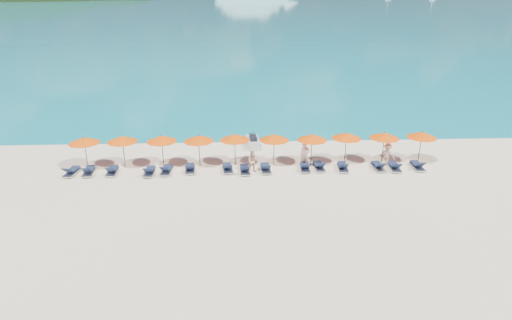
{
  "coord_description": "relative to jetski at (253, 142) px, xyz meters",
  "views": [
    {
      "loc": [
        -1.14,
        -22.74,
        11.45
      ],
      "look_at": [
        0.0,
        3.0,
        1.2
      ],
      "focal_mm": 30.0,
      "sensor_mm": 36.0,
      "label": 1
    }
  ],
  "objects": [
    {
      "name": "lounger_0",
      "position": [
        -12.29,
        -5.08,
        -0.13
      ],
      "size": [
        0.79,
        1.75,
        0.66
      ],
      "rotation": [
        0.0,
        0.0,
        -0.1
      ],
      "color": "silver",
      "rests_on": "ground"
    },
    {
      "name": "lounger_1",
      "position": [
        -11.17,
        -5.06,
        -0.13
      ],
      "size": [
        0.78,
        1.75,
        0.66
      ],
      "rotation": [
        0.0,
        0.0,
        0.1
      ],
      "color": "silver",
      "rests_on": "ground"
    },
    {
      "name": "lounger_6",
      "position": [
        -1.91,
        -4.94,
        -0.13
      ],
      "size": [
        0.79,
        1.75,
        0.66
      ],
      "rotation": [
        0.0,
        0.0,
        0.1
      ],
      "color": "silver",
      "rests_on": "ground"
    },
    {
      "name": "umbrella_8",
      "position": [
        9.08,
        -3.81,
        1.66
      ],
      "size": [
        2.1,
        2.1,
        2.28
      ],
      "color": "black",
      "rests_on": "ground"
    },
    {
      "name": "lounger_13",
      "position": [
        9.52,
        -5.22,
        -0.13
      ],
      "size": [
        0.74,
        1.74,
        0.66
      ],
      "rotation": [
        0.0,
        0.0,
        -0.07
      ],
      "color": "silver",
      "rests_on": "ground"
    },
    {
      "name": "lounger_8",
      "position": [
        0.68,
        -5.08,
        -0.13
      ],
      "size": [
        0.68,
        1.72,
        0.66
      ],
      "rotation": [
        0.0,
        0.0,
        0.03
      ],
      "color": "silver",
      "rests_on": "ground"
    },
    {
      "name": "umbrella_3",
      "position": [
        -3.87,
        -3.89,
        1.66
      ],
      "size": [
        2.1,
        2.1,
        2.28
      ],
      "color": "black",
      "rests_on": "ground"
    },
    {
      "name": "umbrella_7",
      "position": [
        6.42,
        -3.73,
        1.66
      ],
      "size": [
        2.1,
        2.1,
        2.28
      ],
      "color": "black",
      "rests_on": "ground"
    },
    {
      "name": "beachgoer_a",
      "position": [
        3.4,
        -4.46,
        0.54
      ],
      "size": [
        0.69,
        0.49,
        1.8
      ],
      "primitive_type": "imported",
      "rotation": [
        0.0,
        0.0,
        0.09
      ],
      "color": "tan",
      "rests_on": "ground"
    },
    {
      "name": "lounger_11",
      "position": [
        5.97,
        -5.08,
        -0.13
      ],
      "size": [
        0.77,
        1.75,
        0.66
      ],
      "rotation": [
        0.0,
        0.0,
        -0.09
      ],
      "color": "silver",
      "rests_on": "ground"
    },
    {
      "name": "lounger_4",
      "position": [
        -6.01,
        -5.09,
        -0.13
      ],
      "size": [
        0.71,
        1.73,
        0.66
      ],
      "rotation": [
        0.0,
        0.0,
        -0.05
      ],
      "color": "silver",
      "rests_on": "ground"
    },
    {
      "name": "lounger_12",
      "position": [
        8.44,
        -5.11,
        -0.13
      ],
      "size": [
        0.69,
        1.72,
        0.66
      ],
      "rotation": [
        0.0,
        0.0,
        0.04
      ],
      "color": "silver",
      "rests_on": "ground"
    },
    {
      "name": "umbrella_6",
      "position": [
        3.95,
        -4.0,
        1.66
      ],
      "size": [
        2.1,
        2.1,
        2.28
      ],
      "color": "black",
      "rests_on": "ground"
    },
    {
      "name": "lounger_10",
      "position": [
        4.36,
        -4.9,
        -0.13
      ],
      "size": [
        0.67,
        1.72,
        0.66
      ],
      "rotation": [
        0.0,
        0.0,
        0.03
      ],
      "color": "silver",
      "rests_on": "ground"
    },
    {
      "name": "lounger_14",
      "position": [
        11.16,
        -5.1,
        -0.13
      ],
      "size": [
        0.64,
        1.71,
        0.66
      ],
      "rotation": [
        0.0,
        0.0,
        -0.01
      ],
      "color": "silver",
      "rests_on": "ground"
    },
    {
      "name": "umbrella_5",
      "position": [
        1.32,
        -3.9,
        1.66
      ],
      "size": [
        2.1,
        2.1,
        2.28
      ],
      "color": "black",
      "rests_on": "ground"
    },
    {
      "name": "lounger_7",
      "position": [
        -0.74,
        -5.25,
        -0.13
      ],
      "size": [
        0.68,
        1.72,
        0.66
      ],
      "rotation": [
        0.0,
        0.0,
        0.03
      ],
      "color": "silver",
      "rests_on": "ground"
    },
    {
      "name": "umbrella_4",
      "position": [
        -1.39,
        -3.74,
        1.66
      ],
      "size": [
        2.1,
        2.1,
        2.28
      ],
      "color": "black",
      "rests_on": "ground"
    },
    {
      "name": "umbrella_9",
      "position": [
        11.75,
        -3.78,
        1.66
      ],
      "size": [
        2.1,
        2.1,
        2.28
      ],
      "color": "black",
      "rests_on": "ground"
    },
    {
      "name": "ground",
      "position": [
        -0.02,
        -9.02,
        -0.36
      ],
      "size": [
        1400.0,
        1400.0,
        0.0
      ],
      "primitive_type": "plane",
      "color": "beige"
    },
    {
      "name": "lounger_2",
      "position": [
        -9.62,
        -5.06,
        -0.13
      ],
      "size": [
        0.72,
        1.73,
        0.66
      ],
      "rotation": [
        0.0,
        0.0,
        0.06
      ],
      "color": "silver",
      "rests_on": "ground"
    },
    {
      "name": "lounger_9",
      "position": [
        3.38,
        -5.0,
        -0.13
      ],
      "size": [
        0.75,
        1.74,
        0.66
      ],
      "rotation": [
        0.0,
        0.0,
        -0.08
      ],
      "color": "silver",
      "rests_on": "ground"
    },
    {
      "name": "lounger_5",
      "position": [
        -4.45,
        -4.9,
        -0.13
      ],
      "size": [
        0.74,
        1.74,
        0.66
      ],
      "rotation": [
        0.0,
        0.0,
        0.07
      ],
      "color": "silver",
      "rests_on": "ground"
    },
    {
      "name": "lounger_3",
      "position": [
        -7.11,
        -5.27,
        -0.13
      ],
      "size": [
        0.65,
        1.71,
        0.66
      ],
      "rotation": [
        0.0,
        0.0,
        0.02
      ],
      "color": "silver",
      "rests_on": "ground"
    },
    {
      "name": "beachgoer_c",
      "position": [
        9.23,
        -4.36,
        0.44
      ],
      "size": [
        1.14,
        0.96,
        1.61
      ],
      "primitive_type": "imported",
      "rotation": [
        0.0,
        0.0,
        2.59
      ],
      "color": "tan",
      "rests_on": "ground"
    },
    {
      "name": "jetski",
      "position": [
        0.0,
        0.0,
        0.0
      ],
      "size": [
        1.1,
        2.53,
        0.88
      ],
      "rotation": [
        0.0,
        0.0,
        0.07
      ],
      "color": "silver",
      "rests_on": "ground"
    },
    {
      "name": "umbrella_2",
      "position": [
        -6.4,
        -3.83,
        1.66
      ],
      "size": [
        2.1,
        2.1,
        2.28
      ],
      "color": "black",
      "rests_on": "ground"
    },
    {
      "name": "headland_small",
      "position": [
        -150.02,
        550.98,
        -35.36
      ],
      "size": [
        162.0,
        126.0,
        85.5
      ],
      "color": "black",
      "rests_on": "ground"
    },
    {
      "name": "umbrella_0",
      "position": [
        -11.59,
        -3.95,
        1.66
      ],
      "size": [
        2.1,
        2.1,
        2.28
      ],
      "color": "black",
      "rests_on": "ground"
    },
    {
      "name": "umbrella_1",
      "position": [
        -9.07,
        -3.78,
        1.66
      ],
      "size": [
        2.1,
        2.1,
        2.28
      ],
      "color": "black",
      "rests_on": "ground"
    },
    {
      "name": "beachgoer_b",
      "position": [
        -0.19,
        -5.19,
        0.4
      ],
      "size": [
        0.76,
        0.45,
        1.53
      ],
      "primitive_type": "imported",
      "rotation": [
        0.0,
        0.0,
        -0.04
      ],
      "color": "tan",
      "rests_on": "ground"
    }
  ]
}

